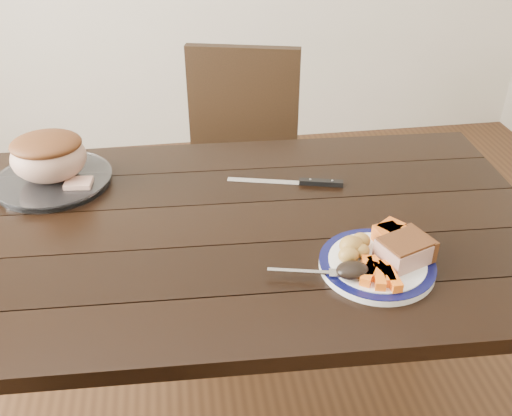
{
  "coord_description": "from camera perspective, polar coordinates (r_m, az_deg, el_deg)",
  "views": [
    {
      "loc": [
        -0.09,
        -1.17,
        1.55
      ],
      "look_at": [
        0.08,
        -0.02,
        0.8
      ],
      "focal_mm": 40.0,
      "sensor_mm": 36.0,
      "label": 1
    }
  ],
  "objects": [
    {
      "name": "carrot_batons",
      "position": [
        1.24,
        12.2,
        -6.39
      ],
      "size": [
        0.08,
        0.11,
        0.02
      ],
      "color": "orange",
      "rests_on": "dinner_plate"
    },
    {
      "name": "roasted_potatoes",
      "position": [
        1.28,
        9.79,
        -3.92
      ],
      "size": [
        0.09,
        0.09,
        0.05
      ],
      "color": "gold",
      "rests_on": "dinner_plate"
    },
    {
      "name": "chair_far",
      "position": [
        2.17,
        -1.59,
        4.67
      ],
      "size": [
        0.52,
        0.52,
        0.93
      ],
      "rotation": [
        0.0,
        0.0,
        2.88
      ],
      "color": "black",
      "rests_on": "ground"
    },
    {
      "name": "dark_mushroom",
      "position": [
        1.23,
        9.62,
        -6.15
      ],
      "size": [
        0.07,
        0.05,
        0.03
      ],
      "primitive_type": "ellipsoid",
      "color": "black",
      "rests_on": "dinner_plate"
    },
    {
      "name": "cut_slice",
      "position": [
        1.6,
        -17.32,
        2.33
      ],
      "size": [
        0.07,
        0.06,
        0.02
      ],
      "primitive_type": "cube",
      "rotation": [
        0.0,
        0.0,
        -0.1
      ],
      "color": "tan",
      "rests_on": "serving_platter"
    },
    {
      "name": "serving_platter",
      "position": [
        1.67,
        -19.55,
        2.55
      ],
      "size": [
        0.31,
        0.31,
        0.02
      ],
      "primitive_type": "cylinder",
      "color": "white",
      "rests_on": "dining_table"
    },
    {
      "name": "pumpkin_wedges",
      "position": [
        1.34,
        13.51,
        -2.57
      ],
      "size": [
        0.09,
        0.09,
        0.04
      ],
      "color": "orange",
      "rests_on": "dinner_plate"
    },
    {
      "name": "pork_slice",
      "position": [
        1.29,
        14.61,
        -4.19
      ],
      "size": [
        0.13,
        0.12,
        0.05
      ],
      "primitive_type": "cube",
      "rotation": [
        0.0,
        0.0,
        0.36
      ],
      "color": "tan",
      "rests_on": "dinner_plate"
    },
    {
      "name": "carving_knife",
      "position": [
        1.58,
        5.08,
        2.59
      ],
      "size": [
        0.31,
        0.1,
        0.01
      ],
      "rotation": [
        0.0,
        0.0,
        -0.25
      ],
      "color": "silver",
      "rests_on": "dining_table"
    },
    {
      "name": "roast_joint",
      "position": [
        1.64,
        -20.02,
        4.76
      ],
      "size": [
        0.2,
        0.17,
        0.13
      ],
      "primitive_type": "ellipsoid",
      "color": "tan",
      "rests_on": "serving_platter"
    },
    {
      "name": "dinner_plate",
      "position": [
        1.3,
        11.98,
        -5.61
      ],
      "size": [
        0.26,
        0.26,
        0.02
      ],
      "primitive_type": "cylinder",
      "color": "white",
      "rests_on": "dining_table"
    },
    {
      "name": "plate_rim",
      "position": [
        1.29,
        12.02,
        -5.31
      ],
      "size": [
        0.26,
        0.26,
        0.02
      ],
      "primitive_type": "torus",
      "color": "#0B0D39",
      "rests_on": "dinner_plate"
    },
    {
      "name": "fork",
      "position": [
        1.24,
        5.93,
        -6.45
      ],
      "size": [
        0.18,
        0.06,
        0.0
      ],
      "rotation": [
        0.0,
        0.0,
        -0.23
      ],
      "color": "silver",
      "rests_on": "dinner_plate"
    },
    {
      "name": "dining_table",
      "position": [
        1.47,
        -3.21,
        -4.52
      ],
      "size": [
        1.64,
        0.97,
        0.75
      ],
      "rotation": [
        0.0,
        0.0,
        -0.05
      ],
      "color": "black",
      "rests_on": "ground"
    }
  ]
}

